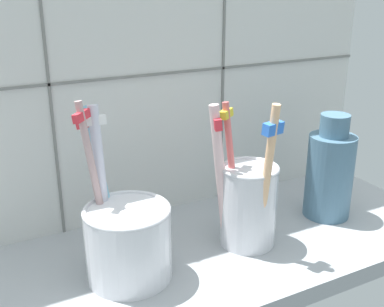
{
  "coord_description": "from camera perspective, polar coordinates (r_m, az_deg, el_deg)",
  "views": [
    {
      "loc": [
        -20.52,
        -39.76,
        29.86
      ],
      "look_at": [
        0.0,
        -0.98,
        13.8
      ],
      "focal_mm": 44.71,
      "sensor_mm": 36.0,
      "label": 1
    }
  ],
  "objects": [
    {
      "name": "toothbrush_cup_left",
      "position": [
        0.48,
        -7.87,
        -9.82
      ],
      "size": [
        8.48,
        11.23,
        17.48
      ],
      "color": "white",
      "rests_on": "counter_slab"
    },
    {
      "name": "counter_slab",
      "position": [
        0.53,
        -0.51,
        -12.72
      ],
      "size": [
        64.0,
        22.0,
        2.0
      ],
      "primitive_type": "cube",
      "color": "#9EA3A8",
      "rests_on": "ground"
    },
    {
      "name": "tile_wall_back",
      "position": [
        0.56,
        -6.36,
        12.45
      ],
      "size": [
        64.0,
        2.2,
        45.0
      ],
      "color": "silver",
      "rests_on": "ground"
    },
    {
      "name": "toothbrush_cup_right",
      "position": [
        0.53,
        6.64,
        -5.6
      ],
      "size": [
        7.7,
        7.3,
        16.76
      ],
      "color": "silver",
      "rests_on": "counter_slab"
    },
    {
      "name": "ceramic_vase",
      "position": [
        0.61,
        15.89,
        -2.03
      ],
      "size": [
        5.67,
        5.67,
        12.99
      ],
      "color": "slate",
      "rests_on": "counter_slab"
    }
  ]
}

